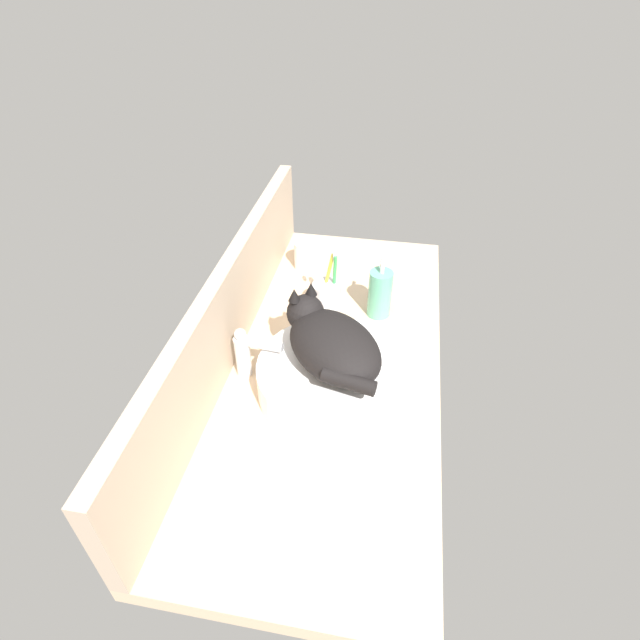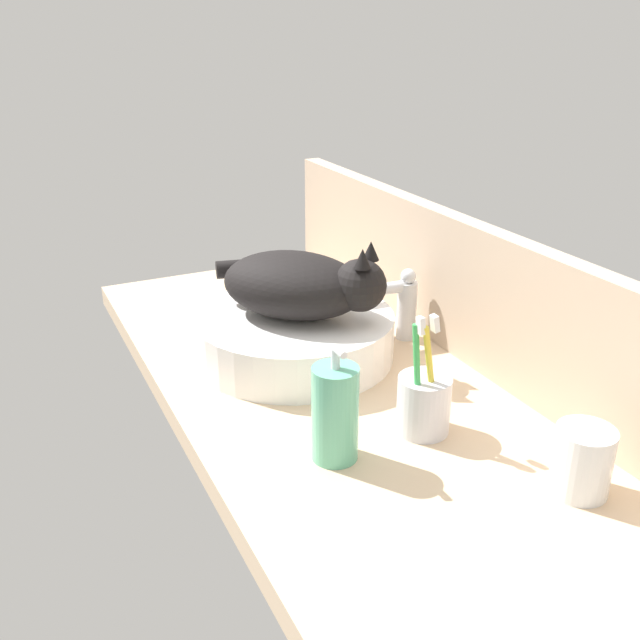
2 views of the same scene
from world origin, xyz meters
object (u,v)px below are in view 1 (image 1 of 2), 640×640
sink_basin (334,378)px  cat (331,342)px  faucet (247,351)px  soap_dispenser (380,293)px  toothbrush_cup (327,296)px  water_glass (306,256)px

sink_basin → cat: cat is taller
faucet → soap_dispenser: size_ratio=0.80×
toothbrush_cup → water_glass: size_ratio=2.08×
cat → toothbrush_cup: bearing=11.1°
sink_basin → soap_dispenser: 32.02cm
faucet → water_glass: faucet is taller
sink_basin → faucet: faucet is taller
faucet → toothbrush_cup: size_ratio=0.73×
sink_basin → toothbrush_cup: 31.24cm
sink_basin → cat: bearing=46.4°
sink_basin → water_glass: (51.12, 16.70, -0.12)cm
soap_dispenser → sink_basin: bearing=166.0°
toothbrush_cup → water_glass: toothbrush_cup is taller
sink_basin → water_glass: bearing=18.1°
sink_basin → cat: (0.94, 0.99, 9.76)cm
soap_dispenser → water_glass: bearing=50.4°
soap_dispenser → faucet: bearing=135.7°
sink_basin → water_glass: water_glass is taller
sink_basin → faucet: 21.12cm
sink_basin → faucet: (1.71, 20.79, 3.30)cm
water_glass → toothbrush_cup: bearing=-154.3°
cat → soap_dispenser: cat is taller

